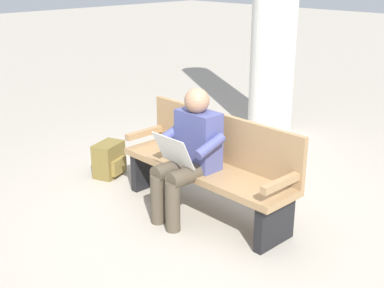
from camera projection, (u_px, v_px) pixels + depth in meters
name	position (u px, v px, depth m)	size (l,w,h in m)	color
ground_plane	(205.00, 211.00, 4.71)	(40.00, 40.00, 0.00)	#A89E8E
bench_near	(211.00, 164.00, 4.60)	(1.81, 0.53, 0.90)	#9E7A51
person_seated	(189.00, 151.00, 4.42)	(0.58, 0.58, 1.18)	#474C84
backpack	(109.00, 160.00, 5.45)	(0.34, 0.39, 0.37)	brown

